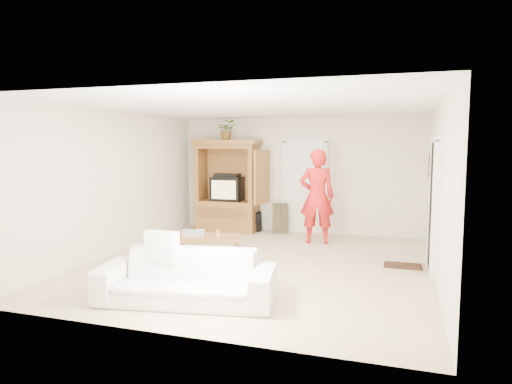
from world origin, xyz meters
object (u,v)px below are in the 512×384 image
(armoire, at_px, (229,192))
(man, at_px, (317,196))
(coffee_table, at_px, (209,239))
(sofa, at_px, (186,277))

(armoire, bearing_deg, man, -18.57)
(man, distance_m, coffee_table, 2.53)
(armoire, xyz_separation_m, coffee_table, (0.66, -2.65, -0.55))
(armoire, xyz_separation_m, man, (2.20, -0.74, 0.05))
(coffee_table, bearing_deg, armoire, 84.63)
(man, xyz_separation_m, coffee_table, (-1.54, -1.92, -0.59))
(man, bearing_deg, sofa, 65.56)
(man, height_order, sofa, man)
(armoire, xyz_separation_m, sofa, (1.26, -4.70, -0.58))
(armoire, height_order, man, armoire)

